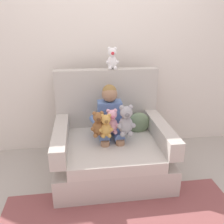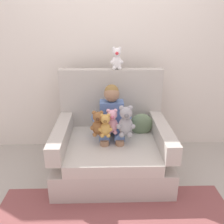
% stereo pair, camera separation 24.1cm
% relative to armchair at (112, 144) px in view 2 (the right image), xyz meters
% --- Properties ---
extents(ground_plane, '(8.00, 8.00, 0.00)m').
position_rel_armchair_xyz_m(ground_plane, '(0.00, -0.07, -0.32)').
color(ground_plane, '#ADA89E').
extents(back_wall, '(6.00, 0.10, 2.60)m').
position_rel_armchair_xyz_m(back_wall, '(0.00, 0.66, 0.98)').
color(back_wall, silver).
rests_on(back_wall, ground).
extents(armchair, '(1.21, 1.02, 1.10)m').
position_rel_armchair_xyz_m(armchair, '(0.00, 0.00, 0.00)').
color(armchair, '#BCB7AD').
rests_on(armchair, ground).
extents(seated_child, '(0.45, 0.39, 0.82)m').
position_rel_armchair_xyz_m(seated_child, '(-0.00, 0.02, 0.30)').
color(seated_child, '#597AB7').
rests_on(seated_child, armchair).
extents(plush_brown, '(0.16, 0.13, 0.27)m').
position_rel_armchair_xyz_m(plush_brown, '(-0.15, -0.15, 0.32)').
color(plush_brown, brown).
rests_on(plush_brown, armchair).
extents(plush_grey, '(0.19, 0.16, 0.33)m').
position_rel_armchair_xyz_m(plush_grey, '(0.14, -0.16, 0.35)').
color(plush_grey, '#9E9EA3').
rests_on(plush_grey, armchair).
extents(plush_honey, '(0.15, 0.12, 0.25)m').
position_rel_armchair_xyz_m(plush_honey, '(-0.07, -0.17, 0.31)').
color(plush_honey, gold).
rests_on(plush_honey, armchair).
extents(plush_pink, '(0.16, 0.13, 0.27)m').
position_rel_armchair_xyz_m(plush_pink, '(-0.00, -0.10, 0.32)').
color(plush_pink, '#EAA8BC').
rests_on(plush_pink, armchair).
extents(plush_white_on_backrest, '(0.15, 0.12, 0.25)m').
position_rel_armchair_xyz_m(plush_white_on_backrest, '(0.07, 0.36, 0.90)').
color(plush_white_on_backrest, white).
rests_on(plush_white_on_backrest, armchair).
extents(throw_pillow, '(0.26, 0.12, 0.26)m').
position_rel_armchair_xyz_m(throw_pillow, '(0.34, 0.13, 0.19)').
color(throw_pillow, slate).
rests_on(throw_pillow, armchair).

